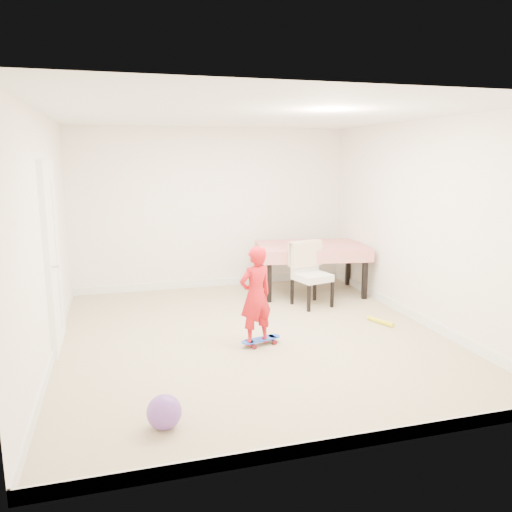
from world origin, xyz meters
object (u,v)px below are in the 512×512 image
object	(u,v)px
dining_chair	(312,275)
skateboard	(261,342)
dining_table	(311,269)
child	(256,299)
balloon	(164,412)

from	to	relation	value
dining_chair	skateboard	distance (m)	1.77
dining_table	dining_chair	distance (m)	0.72
dining_table	child	world-z (taller)	child
child	dining_chair	bearing A→B (deg)	-151.16
skateboard	balloon	size ratio (longest dim) A/B	1.78
dining_table	skateboard	size ratio (longest dim) A/B	3.35
dining_table	balloon	world-z (taller)	dining_table
dining_chair	skateboard	xyz separation A→B (m)	(-1.14, -1.28, -0.43)
skateboard	child	distance (m)	0.53
skateboard	balloon	distance (m)	1.98
dining_chair	dining_table	bearing A→B (deg)	54.76
dining_table	dining_chair	xyz separation A→B (m)	(-0.25, -0.67, 0.08)
dining_table	balloon	size ratio (longest dim) A/B	5.95
skateboard	child	xyz separation A→B (m)	(-0.07, -0.02, 0.53)
dining_chair	balloon	distance (m)	3.71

